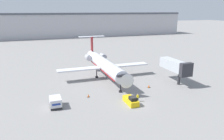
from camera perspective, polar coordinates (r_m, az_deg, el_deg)
name	(u,v)px	position (r m, az deg, el deg)	size (l,w,h in m)	color
ground_plane	(134,105)	(44.47, 5.90, -9.10)	(600.00, 600.00, 0.00)	gray
terminal_building	(60,25)	(157.71, -13.37, 11.35)	(180.00, 16.80, 16.55)	#B2B2B7
airplane_main	(105,65)	(60.19, -1.93, 1.39)	(25.84, 29.84, 10.17)	silver
pushback_tug	(131,101)	(44.78, 4.95, -7.95)	(1.81, 4.49, 1.83)	yellow
luggage_cart	(56,102)	(44.52, -14.53, -8.14)	(2.17, 3.42, 1.95)	#232326
worker_near_tug	(138,98)	(45.83, 6.72, -7.15)	(0.40, 0.24, 1.70)	#232838
traffic_cone_left	(88,96)	(48.22, -6.19, -6.67)	(0.53, 0.53, 0.71)	black
traffic_cone_right	(149,86)	(54.38, 9.60, -4.18)	(0.66, 0.66, 0.74)	black
jet_bridge	(175,66)	(58.62, 16.25, 1.02)	(3.20, 10.42, 6.19)	#2D2D33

